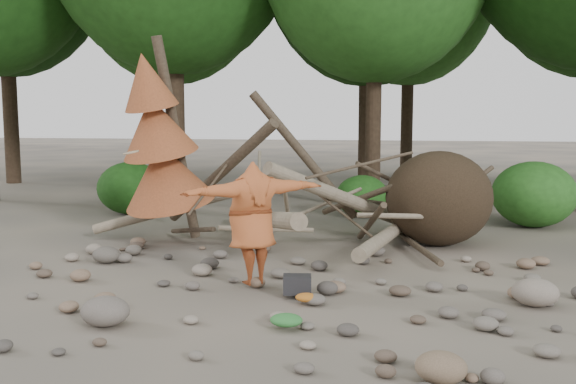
# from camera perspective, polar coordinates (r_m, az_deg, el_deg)

# --- Properties ---
(ground) EXTENTS (120.00, 120.00, 0.00)m
(ground) POSITION_cam_1_polar(r_m,az_deg,el_deg) (9.80, -1.07, -9.21)
(ground) COLOR #514C44
(ground) RESTS_ON ground
(deadfall_pile) EXTENTS (8.55, 5.24, 3.30)m
(deadfall_pile) POSITION_cam_1_polar(r_m,az_deg,el_deg) (13.59, 10.83, -0.70)
(deadfall_pile) COLOR #332619
(deadfall_pile) RESTS_ON ground
(dead_conifer) EXTENTS (2.06, 2.16, 4.35)m
(dead_conifer) POSITION_cam_1_polar(r_m,az_deg,el_deg) (13.56, -11.32, 4.19)
(dead_conifer) COLOR #4C3F30
(dead_conifer) RESTS_ON ground
(bush_left) EXTENTS (1.80, 1.80, 1.44)m
(bush_left) POSITION_cam_1_polar(r_m,az_deg,el_deg) (18.11, -13.82, 0.36)
(bush_left) COLOR #194512
(bush_left) RESTS_ON ground
(bush_mid) EXTENTS (1.40, 1.40, 1.12)m
(bush_mid) POSITION_cam_1_polar(r_m,az_deg,el_deg) (17.21, 6.61, -0.36)
(bush_mid) COLOR #225719
(bush_mid) RESTS_ON ground
(bush_right) EXTENTS (2.00, 2.00, 1.60)m
(bush_right) POSITION_cam_1_polar(r_m,az_deg,el_deg) (16.65, 21.02, -0.18)
(bush_right) COLOR #2B6820
(bush_right) RESTS_ON ground
(frisbee_thrower) EXTENTS (3.16, 1.97, 2.10)m
(frisbee_thrower) POSITION_cam_1_polar(r_m,az_deg,el_deg) (10.00, -3.21, -2.76)
(frisbee_thrower) COLOR #AE5227
(frisbee_thrower) RESTS_ON ground
(backpack) EXTENTS (0.45, 0.34, 0.28)m
(backpack) POSITION_cam_1_polar(r_m,az_deg,el_deg) (9.68, 0.83, -8.56)
(backpack) COLOR black
(backpack) RESTS_ON ground
(cloth_green) EXTENTS (0.42, 0.35, 0.16)m
(cloth_green) POSITION_cam_1_polar(r_m,az_deg,el_deg) (8.31, -0.15, -11.64)
(cloth_green) COLOR #2C7030
(cloth_green) RESTS_ON ground
(cloth_orange) EXTENTS (0.33, 0.27, 0.12)m
(cloth_orange) POSITION_cam_1_polar(r_m,az_deg,el_deg) (9.34, 1.67, -9.65)
(cloth_orange) COLOR #A75E1C
(cloth_orange) RESTS_ON ground
(boulder_front_left) EXTENTS (0.64, 0.58, 0.38)m
(boulder_front_left) POSITION_cam_1_polar(r_m,az_deg,el_deg) (8.76, -15.94, -10.15)
(boulder_front_left) COLOR #675E56
(boulder_front_left) RESTS_ON ground
(boulder_front_right) EXTENTS (0.53, 0.48, 0.32)m
(boulder_front_right) POSITION_cam_1_polar(r_m,az_deg,el_deg) (6.95, 13.45, -14.92)
(boulder_front_right) COLOR #76604A
(boulder_front_right) RESTS_ON ground
(boulder_mid_right) EXTENTS (0.66, 0.59, 0.40)m
(boulder_mid_right) POSITION_cam_1_polar(r_m,az_deg,el_deg) (9.91, 21.12, -8.32)
(boulder_mid_right) COLOR gray
(boulder_mid_right) RESTS_ON ground
(boulder_mid_left) EXTENTS (0.51, 0.46, 0.31)m
(boulder_mid_left) POSITION_cam_1_polar(r_m,az_deg,el_deg) (12.32, -15.86, -5.39)
(boulder_mid_left) COLOR #59534B
(boulder_mid_left) RESTS_ON ground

